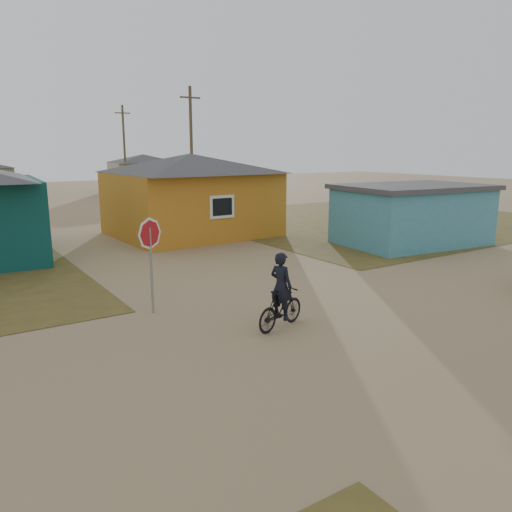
# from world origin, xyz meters

# --- Properties ---
(ground) EXTENTS (120.00, 120.00, 0.00)m
(ground) POSITION_xyz_m (0.00, 0.00, 0.00)
(ground) COLOR #967C56
(grass_ne) EXTENTS (20.00, 18.00, 0.00)m
(grass_ne) POSITION_xyz_m (14.00, 13.00, 0.01)
(grass_ne) COLOR brown
(grass_ne) RESTS_ON ground
(house_yellow) EXTENTS (7.72, 6.76, 3.90)m
(house_yellow) POSITION_xyz_m (2.50, 14.00, 2.00)
(house_yellow) COLOR #BD751D
(house_yellow) RESTS_ON ground
(shed_turquoise) EXTENTS (6.71, 4.93, 2.60)m
(shed_turquoise) POSITION_xyz_m (9.50, 6.50, 1.31)
(shed_turquoise) COLOR teal
(shed_turquoise) RESTS_ON ground
(house_beige_east) EXTENTS (6.95, 6.05, 3.60)m
(house_beige_east) POSITION_xyz_m (10.00, 40.00, 1.86)
(house_beige_east) COLOR tan
(house_beige_east) RESTS_ON ground
(utility_pole_near) EXTENTS (1.40, 0.20, 8.00)m
(utility_pole_near) POSITION_xyz_m (6.50, 22.00, 4.14)
(utility_pole_near) COLOR brown
(utility_pole_near) RESTS_ON ground
(utility_pole_far) EXTENTS (1.40, 0.20, 8.00)m
(utility_pole_far) POSITION_xyz_m (7.50, 38.00, 4.14)
(utility_pole_far) COLOR brown
(utility_pole_far) RESTS_ON ground
(stop_sign) EXTENTS (0.80, 0.09, 2.45)m
(stop_sign) POSITION_xyz_m (-3.63, 3.74, 1.80)
(stop_sign) COLOR gray
(stop_sign) RESTS_ON ground
(cyclist) EXTENTS (1.67, 0.90, 1.82)m
(cyclist) POSITION_xyz_m (-1.56, 1.03, 0.66)
(cyclist) COLOR black
(cyclist) RESTS_ON ground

